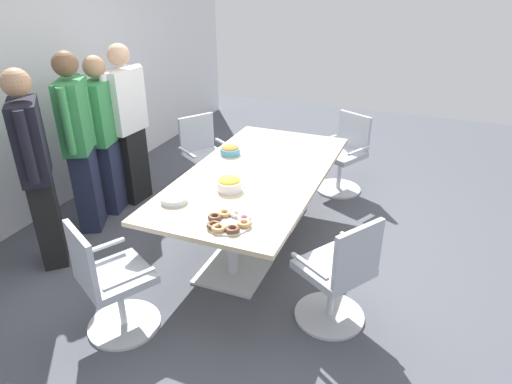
% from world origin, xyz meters
% --- Properties ---
extents(ground_plane, '(10.00, 10.00, 0.01)m').
position_xyz_m(ground_plane, '(0.00, 0.00, -0.01)').
color(ground_plane, '#4C4F56').
extents(back_wall, '(8.00, 0.10, 2.80)m').
position_xyz_m(back_wall, '(0.00, 2.40, 1.40)').
color(back_wall, white).
rests_on(back_wall, ground).
extents(conference_table, '(2.40, 1.20, 0.75)m').
position_xyz_m(conference_table, '(0.00, 0.00, 0.63)').
color(conference_table, '#CCB793').
rests_on(conference_table, ground).
extents(office_chair_0, '(0.75, 0.75, 0.91)m').
position_xyz_m(office_chair_0, '(-0.81, -0.97, 0.41)').
color(office_chair_0, silver).
rests_on(office_chair_0, ground).
extents(office_chair_1, '(0.73, 0.73, 0.91)m').
position_xyz_m(office_chair_1, '(1.50, -0.52, 0.41)').
color(office_chair_1, silver).
rests_on(office_chair_1, ground).
extents(office_chair_2, '(0.75, 0.75, 0.91)m').
position_xyz_m(office_chair_2, '(0.81, 0.97, 0.41)').
color(office_chair_2, silver).
rests_on(office_chair_2, ground).
extents(office_chair_3, '(0.74, 0.74, 0.91)m').
position_xyz_m(office_chair_3, '(-1.50, 0.52, 0.41)').
color(office_chair_3, silver).
rests_on(office_chair_3, ground).
extents(person_standing_0, '(0.50, 0.47, 1.76)m').
position_xyz_m(person_standing_0, '(-0.97, 1.60, 0.92)').
color(person_standing_0, black).
rests_on(person_standing_0, ground).
extents(person_standing_1, '(0.58, 0.40, 1.78)m').
position_xyz_m(person_standing_1, '(-0.34, 1.69, 0.93)').
color(person_standing_1, '#232842').
rests_on(person_standing_1, ground).
extents(person_standing_2, '(0.61, 0.31, 1.68)m').
position_xyz_m(person_standing_2, '(0.06, 1.72, 0.87)').
color(person_standing_2, '#232842').
rests_on(person_standing_2, ground).
extents(person_standing_3, '(0.61, 0.25, 1.75)m').
position_xyz_m(person_standing_3, '(0.35, 1.64, 0.92)').
color(person_standing_3, black).
rests_on(person_standing_3, ground).
extents(snack_bowl_chips_yellow, '(0.22, 0.22, 0.12)m').
position_xyz_m(snack_bowl_chips_yellow, '(-0.42, 0.08, 0.81)').
color(snack_bowl_chips_yellow, white).
rests_on(snack_bowl_chips_yellow, conference_table).
extents(snack_bowl_pretzels, '(0.20, 0.20, 0.10)m').
position_xyz_m(snack_bowl_pretzels, '(0.32, 0.41, 0.80)').
color(snack_bowl_pretzels, '#4C9EC6').
rests_on(snack_bowl_pretzels, conference_table).
extents(donut_platter, '(0.35, 0.35, 0.04)m').
position_xyz_m(donut_platter, '(-0.93, -0.16, 0.77)').
color(donut_platter, white).
rests_on(donut_platter, conference_table).
extents(plate_stack, '(0.22, 0.22, 0.05)m').
position_xyz_m(plate_stack, '(-0.77, 0.40, 0.77)').
color(plate_stack, white).
rests_on(plate_stack, conference_table).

